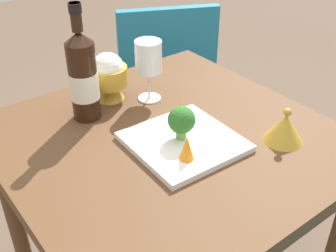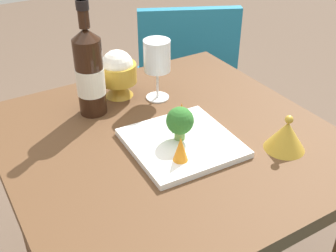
% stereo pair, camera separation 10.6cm
% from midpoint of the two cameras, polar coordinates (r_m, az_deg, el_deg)
% --- Properties ---
extents(dining_table, '(0.81, 0.81, 0.73)m').
position_cam_midpoint_polar(dining_table, '(1.13, 2.69, -5.50)').
color(dining_table, brown).
rests_on(dining_table, ground_plane).
extents(chair_by_wall, '(0.53, 0.53, 0.85)m').
position_cam_midpoint_polar(chair_by_wall, '(1.84, 4.04, 6.68)').
color(chair_by_wall, teal).
rests_on(chair_by_wall, ground_plane).
extents(wine_bottle, '(0.08, 0.08, 0.31)m').
position_cam_midpoint_polar(wine_bottle, '(1.13, -7.95, 7.21)').
color(wine_bottle, black).
rests_on(wine_bottle, dining_table).
extents(wine_glass, '(0.08, 0.08, 0.18)m').
position_cam_midpoint_polar(wine_glass, '(1.19, 1.07, 9.22)').
color(wine_glass, white).
rests_on(wine_glass, dining_table).
extents(rice_bowl, '(0.11, 0.11, 0.14)m').
position_cam_midpoint_polar(rice_bowl, '(1.23, -4.38, 7.17)').
color(rice_bowl, gold).
rests_on(rice_bowl, dining_table).
extents(rice_bowl_lid, '(0.10, 0.10, 0.09)m').
position_cam_midpoint_polar(rice_bowl_lid, '(1.06, 18.51, -1.31)').
color(rice_bowl_lid, gold).
rests_on(rice_bowl_lid, dining_table).
extents(serving_plate, '(0.26, 0.26, 0.02)m').
position_cam_midpoint_polar(serving_plate, '(1.04, 4.80, -2.39)').
color(serving_plate, white).
rests_on(serving_plate, dining_table).
extents(broccoli_floret, '(0.07, 0.07, 0.09)m').
position_cam_midpoint_polar(broccoli_floret, '(1.01, 4.63, 0.53)').
color(broccoli_floret, '#729E4C').
rests_on(broccoli_floret, serving_plate).
extents(carrot_garnish_left, '(0.03, 0.03, 0.06)m').
position_cam_midpoint_polar(carrot_garnish_left, '(1.08, 4.66, 1.63)').
color(carrot_garnish_left, orange).
rests_on(carrot_garnish_left, serving_plate).
extents(carrot_garnish_right, '(0.04, 0.04, 0.06)m').
position_cam_midpoint_polar(carrot_garnish_right, '(0.95, 4.92, -3.22)').
color(carrot_garnish_right, orange).
rests_on(carrot_garnish_right, serving_plate).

